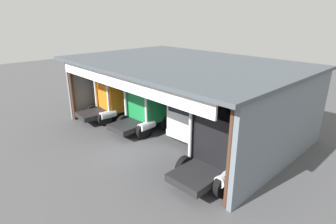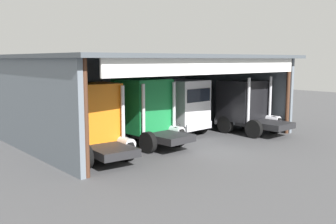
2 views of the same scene
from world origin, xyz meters
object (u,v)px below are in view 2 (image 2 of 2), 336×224
truck_white_yard_outside (181,106)px  tool_cart (123,120)px  truck_orange_center_right_bay (93,120)px  oil_drum (48,131)px  truck_green_center_bay (145,110)px  truck_black_right_bay (246,105)px

truck_white_yard_outside → tool_cart: bearing=-77.2°
truck_orange_center_right_bay → oil_drum: bearing=92.6°
truck_green_center_bay → truck_white_yard_outside: size_ratio=1.01×
truck_orange_center_right_bay → truck_green_center_bay: size_ratio=0.95×
oil_drum → truck_green_center_bay: bearing=-57.5°
truck_white_yard_outside → truck_black_right_bay: size_ratio=0.99×
truck_white_yard_outside → tool_cart: truck_white_yard_outside is taller
oil_drum → tool_cart: size_ratio=0.91×
truck_green_center_bay → truck_orange_center_right_bay: bearing=-173.4°
truck_orange_center_right_bay → oil_drum: (0.19, 5.91, -1.43)m
tool_cart → truck_orange_center_right_bay: bearing=-133.2°
oil_drum → tool_cart: 5.63m
truck_black_right_bay → tool_cart: truck_black_right_bay is taller
truck_green_center_bay → tool_cart: bearing=64.8°
truck_green_center_bay → oil_drum: truck_green_center_bay is taller
truck_orange_center_right_bay → tool_cart: (5.81, 6.18, -1.38)m
truck_green_center_bay → tool_cart: truck_green_center_bay is taller
truck_orange_center_right_bay → truck_black_right_bay: bearing=1.2°
truck_black_right_bay → tool_cart: (-5.03, 6.79, -1.30)m
truck_black_right_bay → truck_orange_center_right_bay: bearing=175.1°
tool_cart → truck_white_yard_outside: bearing=-73.7°
truck_green_center_bay → tool_cart: size_ratio=4.70×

